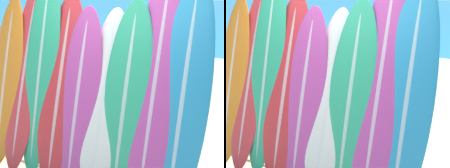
{
  "view_description": "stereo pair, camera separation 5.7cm",
  "coord_description": "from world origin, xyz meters",
  "views": [
    {
      "loc": [
        1.66,
        -2.56,
        2.23
      ],
      "look_at": [
        -0.19,
        1.07,
        0.98
      ],
      "focal_mm": 50.0,
      "sensor_mm": 36.0,
      "label": 1
    },
    {
      "loc": [
        1.71,
        -2.53,
        2.23
      ],
      "look_at": [
        -0.19,
        1.07,
        0.98
      ],
      "focal_mm": 50.0,
      "sensor_mm": 36.0,
      "label": 2
    }
  ],
  "objects": [
    {
      "name": "surfboard_slot_4",
      "position": [
        -0.2,
        0.25,
        1.03
      ],
      "size": [
        0.54,
        0.67,
        2.06
      ],
      "color": "#B23D8E",
      "rests_on": "ground_plane"
    },
    {
      "name": "person_near_water",
      "position": [
        0.0,
        3.23,
        0.86
      ],
      "size": [
        0.27,
        0.21,
        1.58
      ],
      "rotation": [
        0.0,
        0.0,
        3.0
      ],
      "color": "#A87A5B",
      "rests_on": "ground_plane"
    },
    {
      "name": "surfboard_rack",
      "position": [
        -0.19,
        0.27,
        0.52
      ],
      "size": [
        2.65,
        0.04,
        0.96
      ],
      "color": "#47474C",
      "rests_on": "ground_plane"
    },
    {
      "name": "surfboard_slot_6",
      "position": [
        0.38,
        0.27,
        1.08
      ],
      "size": [
        0.55,
        0.67,
        2.16
      ],
      "color": "#289E70",
      "rests_on": "ground_plane"
    },
    {
      "name": "surfboard_slot_2",
      "position": [
        -0.79,
        0.32,
        1.28
      ],
      "size": [
        0.48,
        0.74,
        2.56
      ],
      "color": "#289E70",
      "rests_on": "ground_plane"
    },
    {
      "name": "surfboard_slot_1",
      "position": [
        -1.04,
        0.3,
        1.14
      ],
      "size": [
        0.5,
        0.8,
        2.28
      ],
      "color": "red",
      "rests_on": "ground_plane"
    },
    {
      "name": "surfboard_slot_0",
      "position": [
        -1.33,
        0.27,
        1.08
      ],
      "size": [
        0.49,
        0.69,
        2.16
      ],
      "color": "orange",
      "rests_on": "ground_plane"
    },
    {
      "name": "surfboard_slot_7",
      "position": [
        0.68,
        0.34,
        1.29
      ],
      "size": [
        0.51,
        0.88,
        2.57
      ],
      "color": "#B23D8E",
      "rests_on": "ground_plane"
    },
    {
      "name": "surfboard_slot_8",
      "position": [
        0.97,
        0.31,
        1.18
      ],
      "size": [
        0.52,
        0.72,
        2.37
      ],
      "color": "teal",
      "rests_on": "ground_plane"
    },
    {
      "name": "surfboard_slot_5",
      "position": [
        0.12,
        0.26,
        1.02
      ],
      "size": [
        0.5,
        0.75,
        2.05
      ],
      "color": "silver",
      "rests_on": "ground_plane"
    },
    {
      "name": "surfboard_slot_3",
      "position": [
        -0.47,
        0.28,
        1.1
      ],
      "size": [
        0.58,
        0.75,
        2.2
      ],
      "color": "red",
      "rests_on": "ground_plane"
    }
  ]
}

